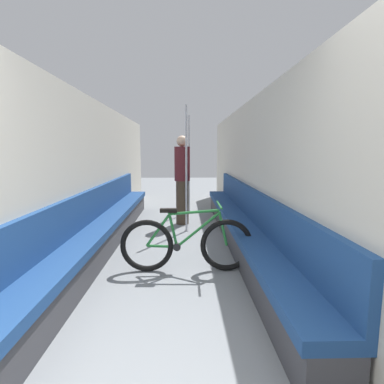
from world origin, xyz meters
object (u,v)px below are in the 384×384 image
Objects in this scene: bench_seat_row_right at (241,226)px; passenger_standing at (182,179)px; bench_seat_row_left at (104,227)px; bicycle at (187,244)px; grab_pole_far at (189,167)px; grab_pole_near at (186,171)px.

passenger_standing reaches higher than bench_seat_row_right.
bench_seat_row_left is 1.00× the size of bench_seat_row_right.
bicycle is 3.44m from grab_pole_far.
grab_pole_near is 0.59m from passenger_standing.
passenger_standing is (-0.07, 2.36, 0.56)m from bicycle.
grab_pole_far is at bearing 95.36° from passenger_standing.
grab_pole_near reaches higher than passenger_standing.
grab_pole_far is 1.28× the size of passenger_standing.
passenger_standing is at bearing 49.99° from bench_seat_row_left.
bench_seat_row_right reaches higher than bicycle.
grab_pole_far is at bearing 61.22° from bench_seat_row_left.
grab_pole_near is at bearing 134.42° from bench_seat_row_right.
passenger_standing reaches higher than bicycle.
grab_pole_near is 1.28× the size of passenger_standing.
bicycle is (1.24, -0.96, 0.04)m from bench_seat_row_left.
grab_pole_far reaches higher than bicycle.
bicycle is at bearing -131.03° from bench_seat_row_right.
grab_pole_far is (1.32, 2.40, 0.78)m from bench_seat_row_left.
grab_pole_near is (1.25, 0.84, 0.78)m from bench_seat_row_left.
bench_seat_row_right is 3.43× the size of passenger_standing.
grab_pole_near is (0.01, 1.81, 0.74)m from bicycle.
bench_seat_row_right is at bearing 0.00° from bench_seat_row_left.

